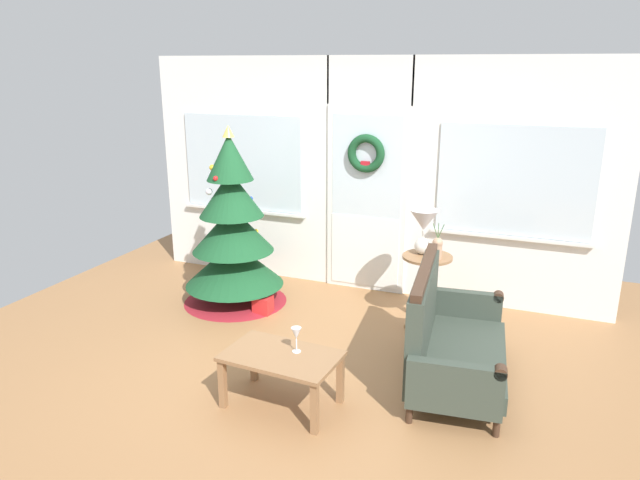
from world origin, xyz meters
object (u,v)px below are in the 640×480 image
(settee_sofa, at_px, (446,338))
(coffee_table, at_px, (281,362))
(side_table, at_px, (426,275))
(gift_box, at_px, (263,305))
(table_lamp, at_px, (424,226))
(wine_glass, at_px, (296,334))
(flower_vase, at_px, (437,247))
(christmas_tree, at_px, (233,238))

(settee_sofa, height_order, coffee_table, settee_sofa)
(side_table, relative_size, gift_box, 3.91)
(settee_sofa, bearing_deg, coffee_table, -142.58)
(settee_sofa, relative_size, coffee_table, 1.74)
(coffee_table, distance_m, gift_box, 1.74)
(coffee_table, bearing_deg, gift_box, 121.91)
(gift_box, bearing_deg, table_lamp, 15.94)
(table_lamp, relative_size, wine_glass, 2.26)
(coffee_table, distance_m, wine_glass, 0.24)
(flower_vase, bearing_deg, side_table, 149.04)
(flower_vase, height_order, coffee_table, flower_vase)
(side_table, xyz_separation_m, flower_vase, (0.10, -0.06, 0.32))
(side_table, distance_m, wine_glass, 1.88)
(settee_sofa, xyz_separation_m, coffee_table, (-1.06, -0.81, -0.02))
(side_table, relative_size, flower_vase, 1.98)
(side_table, bearing_deg, flower_vase, -30.96)
(coffee_table, bearing_deg, side_table, 69.94)
(table_lamp, bearing_deg, wine_glass, -106.25)
(settee_sofa, height_order, wine_glass, settee_sofa)
(settee_sofa, bearing_deg, wine_glass, -142.97)
(table_lamp, distance_m, coffee_table, 2.09)
(wine_glass, xyz_separation_m, gift_box, (-1.00, 1.38, -0.47))
(flower_vase, relative_size, coffee_table, 0.40)
(settee_sofa, distance_m, table_lamp, 1.32)
(settee_sofa, xyz_separation_m, flower_vase, (-0.28, 0.98, 0.43))
(gift_box, bearing_deg, christmas_tree, 158.30)
(christmas_tree, xyz_separation_m, side_table, (2.01, 0.23, -0.22))
(settee_sofa, height_order, gift_box, settee_sofa)
(side_table, distance_m, flower_vase, 0.34)
(coffee_table, bearing_deg, christmas_tree, 129.22)
(wine_glass, height_order, gift_box, wine_glass)
(side_table, xyz_separation_m, coffee_table, (-0.68, -1.86, -0.14))
(side_table, bearing_deg, settee_sofa, -69.76)
(table_lamp, bearing_deg, christmas_tree, -172.11)
(coffee_table, relative_size, gift_box, 4.92)
(coffee_table, bearing_deg, wine_glass, 41.41)
(table_lamp, bearing_deg, settee_sofa, -67.69)
(table_lamp, height_order, wine_glass, table_lamp)
(settee_sofa, distance_m, gift_box, 2.10)
(side_table, bearing_deg, christmas_tree, -173.47)
(flower_vase, height_order, gift_box, flower_vase)
(wine_glass, distance_m, gift_box, 1.77)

